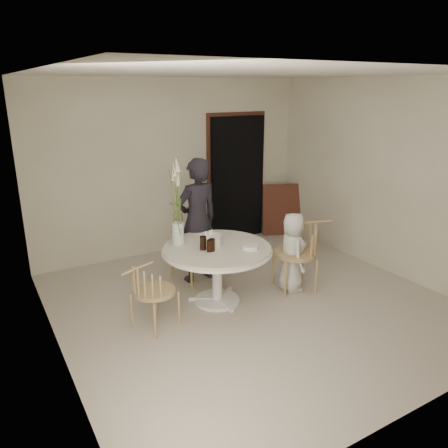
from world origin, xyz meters
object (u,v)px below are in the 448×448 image
table (217,256)px  chair_right (305,245)px  chair_far (188,231)px  flower_vase (177,211)px  boy (292,252)px  girl (197,221)px  birthday_cake (210,240)px  chair_left (146,288)px

table → chair_right: chair_right is taller
table → chair_right: 1.20m
chair_far → flower_vase: 0.90m
chair_far → boy: 1.47m
table → boy: 1.03m
chair_far → girl: (0.04, -0.22, 0.21)m
table → boy: size_ratio=1.27×
flower_vase → boy: bearing=-20.6°
girl → boy: girl is taller
chair_far → birthday_cake: 0.88m
table → chair_left: 1.01m
chair_left → table: bearing=-100.1°
chair_far → birthday_cake: chair_far is taller
girl → flower_vase: 0.67m
chair_right → boy: (-0.17, 0.05, -0.08)m
chair_far → girl: 0.31m
table → flower_vase: 0.72m
table → girl: girl is taller
boy → flower_vase: 1.59m
chair_right → boy: size_ratio=0.89×
chair_far → chair_left: bearing=-143.5°
chair_right → girl: (-1.07, 0.95, 0.25)m
chair_right → flower_vase: flower_vase is taller
chair_right → girl: girl is taller
chair_left → flower_vase: 1.03m
girl → birthday_cake: size_ratio=6.06×
chair_far → chair_right: bearing=-57.3°
birthday_cake → flower_vase: (-0.31, 0.25, 0.35)m
table → chair_right: size_ratio=1.43×
chair_far → flower_vase: flower_vase is taller
girl → chair_far: bearing=-85.7°
chair_far → boy: (0.94, -1.12, -0.12)m
chair_left → birthday_cake: size_ratio=2.85×
chair_left → flower_vase: (0.63, 0.53, 0.63)m
girl → boy: 1.32m
girl → birthday_cake: bearing=71.1°
girl → chair_right: bearing=133.1°
girl → boy: (0.91, -0.90, -0.33)m
chair_left → girl: (1.09, 0.92, 0.33)m
birthday_cake → chair_far: bearing=82.4°
girl → flower_vase: flower_vase is taller
table → flower_vase: flower_vase is taller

